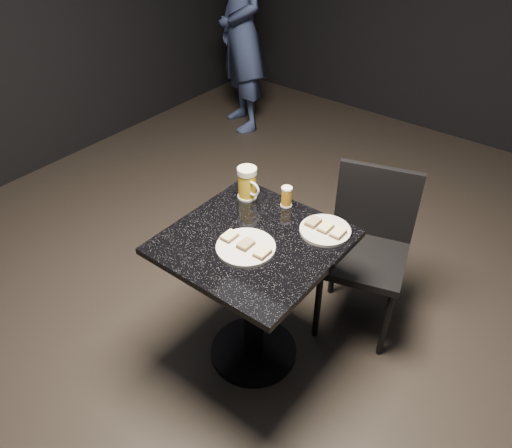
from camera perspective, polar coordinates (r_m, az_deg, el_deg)
The scene contains 10 objects.
floor at distance 2.66m, azimuth -0.27°, elevation -14.41°, with size 6.00×6.00×0.00m, color black.
plate_large at distance 2.07m, azimuth -1.18°, elevation -2.67°, with size 0.25×0.25×0.01m, color silver.
plate_small at distance 2.18m, azimuth 7.90°, elevation -0.72°, with size 0.22×0.22×0.01m, color silver.
patron at distance 4.47m, azimuth -1.59°, elevation 21.14°, with size 0.62×0.40×1.69m, color navy.
table at distance 2.28m, azimuth -0.31°, elevation -6.49°, with size 0.70×0.70×0.75m.
beer_mug at distance 2.34m, azimuth -0.99°, elevation 4.69°, with size 0.13×0.09×0.16m.
beer_tumbler at distance 2.30m, azimuth 3.50°, elevation 3.15°, with size 0.05×0.05×0.10m.
chair at distance 2.56m, azimuth 12.63°, elevation -2.07°, with size 0.51×0.51×0.87m.
canapes_on_plate_large at distance 2.06m, azimuth -1.19°, elevation -2.32°, with size 0.22×0.07×0.02m.
canapes_on_plate_small at distance 2.17m, azimuth 7.94°, elevation -0.38°, with size 0.17×0.07×0.02m.
Camera 1 is at (1.03, -1.29, 2.09)m, focal length 35.00 mm.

